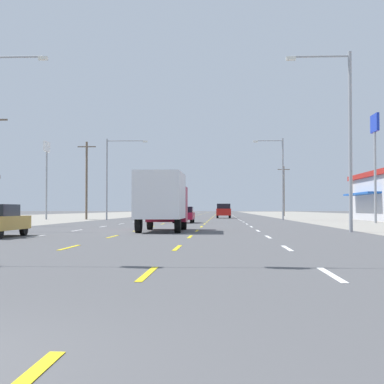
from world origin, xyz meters
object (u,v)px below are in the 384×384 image
at_px(sedan_inner_left_far, 181,212).
at_px(sedan_center_turn_mid, 184,215).
at_px(box_truck_center_turn_near, 162,199).
at_px(sedan_inner_left_farther, 185,212).
at_px(suv_inner_right_midfar, 224,211).
at_px(streetlight_right_row_0, 344,129).
at_px(pole_sign_right_row_1, 375,140).
at_px(streetlight_left_row_1, 111,172).
at_px(streetlight_right_row_1, 280,173).
at_px(pole_sign_left_row_2, 47,162).

bearing_deg(sedan_inner_left_far, sedan_center_turn_mid, -85.71).
height_order(box_truck_center_turn_near, sedan_inner_left_farther, box_truck_center_turn_near).
bearing_deg(sedan_center_turn_mid, suv_inner_right_midfar, 82.54).
bearing_deg(streetlight_right_row_0, suv_inner_right_midfar, 97.49).
bearing_deg(sedan_inner_left_farther, pole_sign_right_row_1, -69.14).
height_order(sedan_inner_left_far, streetlight_right_row_0, streetlight_right_row_0).
height_order(sedan_inner_left_far, sedan_inner_left_farther, same).
xyz_separation_m(sedan_center_turn_mid, streetlight_right_row_0, (10.07, -20.63, 4.86)).
xyz_separation_m(sedan_center_turn_mid, pole_sign_right_row_1, (17.01, -0.10, 6.61)).
xyz_separation_m(streetlight_left_row_1, streetlight_right_row_1, (19.43, 0.00, -0.20)).
bearing_deg(streetlight_left_row_1, sedan_inner_left_farther, 81.00).
relative_size(sedan_inner_left_farther, streetlight_right_row_0, 0.46).
relative_size(sedan_inner_left_far, pole_sign_left_row_2, 0.48).
distance_m(suv_inner_right_midfar, streetlight_right_row_0, 49.30).
bearing_deg(sedan_center_turn_mid, sedan_inner_left_farther, 93.51).
relative_size(suv_inner_right_midfar, streetlight_left_row_1, 0.52).
bearing_deg(streetlight_right_row_0, sedan_inner_left_far, 101.83).
distance_m(box_truck_center_turn_near, streetlight_right_row_1, 36.23).
relative_size(sedan_inner_left_far, pole_sign_right_row_1, 0.47).
bearing_deg(sedan_inner_left_farther, streetlight_right_row_0, -79.75).
bearing_deg(sedan_inner_left_far, sedan_inner_left_farther, 90.27).
height_order(suv_inner_right_midfar, pole_sign_right_row_1, pole_sign_right_row_1).
relative_size(sedan_inner_left_far, streetlight_left_row_1, 0.48).
bearing_deg(streetlight_right_row_1, sedan_inner_left_farther, 109.09).
height_order(suv_inner_right_midfar, streetlight_right_row_1, streetlight_right_row_1).
bearing_deg(sedan_center_turn_mid, pole_sign_left_row_2, 137.30).
bearing_deg(streetlight_left_row_1, suv_inner_right_midfar, 45.91).
distance_m(box_truck_center_turn_near, streetlight_right_row_0, 10.68).
distance_m(sedan_center_turn_mid, streetlight_right_row_1, 18.31).
xyz_separation_m(suv_inner_right_midfar, pole_sign_right_row_1, (13.34, -28.14, 6.34)).
distance_m(sedan_center_turn_mid, streetlight_right_row_0, 23.46).
bearing_deg(sedan_inner_left_far, streetlight_left_row_1, -102.29).
bearing_deg(sedan_inner_left_far, suv_inner_right_midfar, -65.03).
height_order(sedan_center_turn_mid, pole_sign_left_row_2, pole_sign_left_row_2).
xyz_separation_m(pole_sign_left_row_2, pole_sign_right_row_1, (34.48, -16.22, 0.50)).
xyz_separation_m(sedan_inner_left_far, pole_sign_left_row_2, (-14.25, -26.70, 6.11)).
relative_size(suv_inner_right_midfar, sedan_inner_left_far, 1.09).
bearing_deg(pole_sign_left_row_2, sedan_center_turn_mid, -42.70).
xyz_separation_m(sedan_center_turn_mid, sedan_inner_left_farther, (-3.26, 53.09, 0.00)).
height_order(suv_inner_right_midfar, sedan_inner_left_farther, suv_inner_right_midfar).
bearing_deg(pole_sign_left_row_2, pole_sign_right_row_1, -25.19).
distance_m(sedan_inner_left_farther, streetlight_right_row_0, 75.07).
distance_m(pole_sign_right_row_1, streetlight_right_row_0, 21.74).
relative_size(pole_sign_left_row_2, pole_sign_right_row_1, 0.96).
distance_m(sedan_center_turn_mid, sedan_inner_left_far, 42.94).
relative_size(sedan_inner_left_farther, pole_sign_right_row_1, 0.47).
xyz_separation_m(suv_inner_right_midfar, pole_sign_left_row_2, (-21.14, -11.92, 5.84)).
bearing_deg(box_truck_center_turn_near, pole_sign_right_row_1, 49.74).
bearing_deg(suv_inner_right_midfar, streetlight_right_row_0, -82.51).
height_order(box_truck_center_turn_near, streetlight_right_row_1, streetlight_right_row_1).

